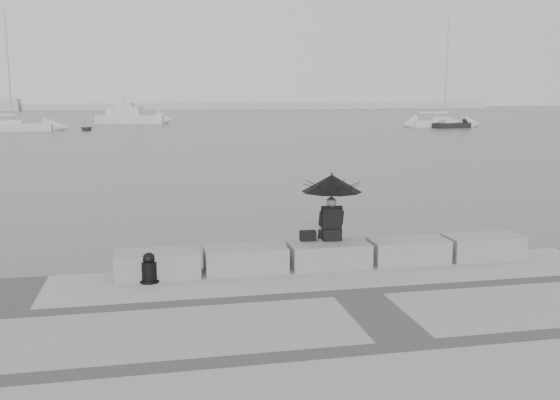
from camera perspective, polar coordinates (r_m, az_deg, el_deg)
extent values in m
plane|color=#484A4D|center=(13.28, 3.91, -7.69)|extent=(360.00, 360.00, 0.00)
cube|color=gray|center=(12.19, -11.13, -5.77)|extent=(1.60, 0.80, 0.50)
cube|color=gray|center=(12.31, -3.17, -5.45)|extent=(1.60, 0.80, 0.50)
cube|color=gray|center=(12.66, 4.50, -5.04)|extent=(1.60, 0.80, 0.50)
cube|color=gray|center=(13.22, 11.61, -4.57)|extent=(1.60, 0.80, 0.50)
cube|color=gray|center=(13.97, 18.06, -4.09)|extent=(1.60, 0.80, 0.50)
sphere|color=#726056|center=(12.74, 4.72, -0.21)|extent=(0.21, 0.21, 0.21)
cylinder|color=black|center=(12.72, 4.73, 0.10)|extent=(0.02, 0.02, 1.00)
cone|color=black|center=(12.67, 4.75, 1.54)|extent=(1.24, 1.24, 0.35)
sphere|color=black|center=(12.65, 4.77, 2.42)|extent=(0.04, 0.04, 0.04)
cube|color=black|center=(12.75, 2.57, -3.28)|extent=(0.32, 0.18, 0.20)
cylinder|color=black|center=(11.91, -11.83, -7.27)|extent=(0.36, 0.36, 0.06)
cylinder|color=black|center=(11.86, -11.86, -6.46)|extent=(0.29, 0.29, 0.41)
sphere|color=black|center=(11.79, -11.90, -5.29)|extent=(0.24, 0.24, 0.24)
cube|color=#A9ACAF|center=(167.28, -10.54, 8.41)|extent=(180.00, 6.00, 1.60)
cube|color=silver|center=(73.76, -23.69, 6.04)|extent=(9.22, 3.52, 0.90)
cube|color=silver|center=(73.73, -23.72, 6.51)|extent=(3.32, 1.99, 0.50)
cylinder|color=#A0A0A3|center=(73.72, -24.03, 11.04)|extent=(0.16, 0.16, 12.00)
cylinder|color=#A0A0A3|center=(73.71, -23.75, 7.01)|extent=(5.03, 0.74, 0.10)
cube|color=silver|center=(79.01, 14.48, 6.73)|extent=(7.30, 3.09, 0.90)
cube|color=silver|center=(78.98, 14.50, 7.17)|extent=(2.63, 1.84, 0.50)
cylinder|color=#A0A0A3|center=(78.98, 14.68, 11.41)|extent=(0.16, 0.16, 12.00)
cylinder|color=#A0A0A3|center=(78.96, 14.52, 7.64)|extent=(3.98, 0.49, 0.10)
cube|color=silver|center=(88.59, -13.41, 7.15)|extent=(9.71, 5.24, 1.20)
cube|color=silver|center=(88.55, -13.44, 7.87)|extent=(5.07, 3.39, 1.20)
cube|color=silver|center=(88.53, -13.46, 8.45)|extent=(2.67, 2.18, 0.60)
cylinder|color=#A0A0A3|center=(88.52, -13.49, 9.16)|extent=(0.08, 0.08, 1.60)
cube|color=black|center=(77.39, 15.42, 6.56)|extent=(4.60, 2.24, 0.70)
cube|color=silver|center=(77.37, 15.44, 6.93)|extent=(1.49, 1.38, 0.50)
imported|color=slate|center=(72.57, -17.29, 6.28)|extent=(2.94, 1.49, 0.48)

